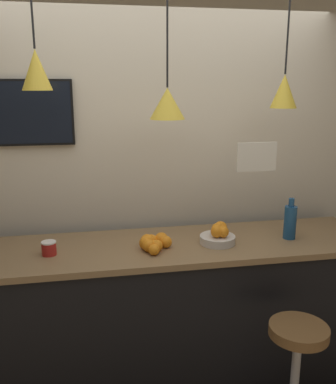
{
  "coord_description": "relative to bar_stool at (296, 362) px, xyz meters",
  "views": [
    {
      "loc": [
        -0.48,
        -1.92,
        2.0
      ],
      "look_at": [
        0.0,
        0.66,
        1.33
      ],
      "focal_mm": 40.0,
      "sensor_mm": 36.0,
      "label": 1
    }
  ],
  "objects": [
    {
      "name": "bar_stool",
      "position": [
        0.0,
        0.0,
        0.0
      ],
      "size": [
        0.37,
        0.37,
        0.69
      ],
      "color": "#B7B7BC",
      "rests_on": "ground_plane"
    },
    {
      "name": "pendant_lamp_right",
      "position": [
        0.13,
        0.65,
        1.5
      ],
      "size": [
        0.17,
        0.17,
        0.95
      ],
      "color": "black"
    },
    {
      "name": "back_wall",
      "position": [
        -0.62,
        1.08,
        0.99
      ],
      "size": [
        8.0,
        0.06,
        2.9
      ],
      "color": "beige",
      "rests_on": "ground_plane"
    },
    {
      "name": "service_counter",
      "position": [
        -0.62,
        0.63,
        0.03
      ],
      "size": [
        2.78,
        0.68,
        0.98
      ],
      "color": "black",
      "rests_on": "ground_plane"
    },
    {
      "name": "spread_jar",
      "position": [
        -1.37,
        0.58,
        0.56
      ],
      "size": [
        0.09,
        0.09,
        0.09
      ],
      "color": "red",
      "rests_on": "service_counter"
    },
    {
      "name": "orange_pile",
      "position": [
        -0.74,
        0.57,
        0.56
      ],
      "size": [
        0.21,
        0.23,
        0.09
      ],
      "color": "orange",
      "rests_on": "service_counter"
    },
    {
      "name": "pendant_lamp_left",
      "position": [
        -1.38,
        0.65,
        1.62
      ],
      "size": [
        0.17,
        0.17,
        0.84
      ],
      "color": "black"
    },
    {
      "name": "fruit_bowl",
      "position": [
        -0.3,
        0.58,
        0.58
      ],
      "size": [
        0.23,
        0.23,
        0.14
      ],
      "color": "beige",
      "rests_on": "service_counter"
    },
    {
      "name": "mounted_tv",
      "position": [
        -1.61,
        1.03,
        1.35
      ],
      "size": [
        0.83,
        0.04,
        0.43
      ],
      "color": "black"
    },
    {
      "name": "juice_bottle",
      "position": [
        0.2,
        0.58,
        0.64
      ],
      "size": [
        0.08,
        0.08,
        0.28
      ],
      "color": "navy",
      "rests_on": "service_counter"
    },
    {
      "name": "hanging_menu_board",
      "position": [
        -0.15,
        0.37,
        1.12
      ],
      "size": [
        0.24,
        0.01,
        0.17
      ],
      "color": "silver"
    },
    {
      "name": "pendant_lamp_middle",
      "position": [
        -0.62,
        0.65,
        1.43
      ],
      "size": [
        0.22,
        0.22,
        1.01
      ],
      "color": "black"
    }
  ]
}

